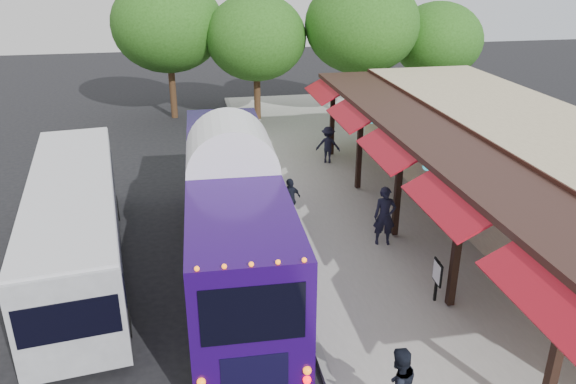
{
  "coord_description": "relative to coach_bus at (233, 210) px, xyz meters",
  "views": [
    {
      "loc": [
        -2.56,
        -11.21,
        8.52
      ],
      "look_at": [
        0.36,
        4.37,
        1.8
      ],
      "focal_mm": 35.0,
      "sensor_mm": 36.0,
      "label": 1
    }
  ],
  "objects": [
    {
      "name": "ground",
      "position": [
        1.45,
        -3.04,
        -1.95
      ],
      "size": [
        90.0,
        90.0,
        0.0
      ],
      "primitive_type": "plane",
      "color": "black",
      "rests_on": "ground"
    },
    {
      "name": "sidewalk",
      "position": [
        6.45,
        0.96,
        -1.88
      ],
      "size": [
        10.0,
        40.0,
        0.15
      ],
      "primitive_type": "cube",
      "color": "#9E9B93",
      "rests_on": "ground"
    },
    {
      "name": "curb",
      "position": [
        1.5,
        0.96,
        -1.88
      ],
      "size": [
        0.2,
        40.0,
        0.16
      ],
      "primitive_type": "cube",
      "color": "gray",
      "rests_on": "ground"
    },
    {
      "name": "station_shelter",
      "position": [
        9.83,
        0.96,
        -0.11
      ],
      "size": [
        8.15,
        20.0,
        3.6
      ],
      "color": "tan",
      "rests_on": "ground"
    },
    {
      "name": "coach_bus",
      "position": [
        0.0,
        0.0,
        0.0
      ],
      "size": [
        2.71,
        11.45,
        3.64
      ],
      "rotation": [
        0.0,
        0.0,
        -0.03
      ],
      "color": "#25075B",
      "rests_on": "ground"
    },
    {
      "name": "city_bus",
      "position": [
        -4.39,
        0.94,
        -0.41
      ],
      "size": [
        3.56,
        10.61,
        2.8
      ],
      "rotation": [
        0.0,
        0.0,
        0.13
      ],
      "color": "gray",
      "rests_on": "ground"
    },
    {
      "name": "ped_a",
      "position": [
        4.7,
        0.55,
        -0.86
      ],
      "size": [
        0.76,
        0.57,
        1.88
      ],
      "primitive_type": "imported",
      "rotation": [
        0.0,
        0.0,
        -0.19
      ],
      "color": "black",
      "rests_on": "sidewalk"
    },
    {
      "name": "ped_c",
      "position": [
        2.14,
        2.66,
        -1.03
      ],
      "size": [
        0.96,
        0.84,
        1.55
      ],
      "primitive_type": "imported",
      "rotation": [
        0.0,
        0.0,
        3.77
      ],
      "color": "black",
      "rests_on": "sidewalk"
    },
    {
      "name": "ped_d",
      "position": [
        4.85,
        8.14,
        -1.0
      ],
      "size": [
        1.17,
        0.88,
        1.6
      ],
      "primitive_type": "imported",
      "rotation": [
        0.0,
        0.0,
        2.83
      ],
      "color": "black",
      "rests_on": "sidewalk"
    },
    {
      "name": "sign_board",
      "position": [
        4.96,
        -2.72,
        -1.01
      ],
      "size": [
        0.09,
        0.53,
        1.17
      ],
      "rotation": [
        0.0,
        0.0,
        -0.06
      ],
      "color": "black",
      "rests_on": "sidewalk"
    },
    {
      "name": "tree_left",
      "position": [
        2.81,
        15.78,
        2.56
      ],
      "size": [
        5.29,
        5.29,
        6.77
      ],
      "color": "#382314",
      "rests_on": "ground"
    },
    {
      "name": "tree_mid",
      "position": [
        8.32,
        14.96,
        3.18
      ],
      "size": [
        6.02,
        6.02,
        7.7
      ],
      "color": "#382314",
      "rests_on": "ground"
    },
    {
      "name": "tree_right",
      "position": [
        12.86,
        15.4,
        2.21
      ],
      "size": [
        4.88,
        4.88,
        6.25
      ],
      "color": "#382314",
      "rests_on": "ground"
    },
    {
      "name": "tree_far",
      "position": [
        -1.72,
        17.41,
        3.13
      ],
      "size": [
        5.95,
        5.95,
        7.62
      ],
      "color": "#382314",
      "rests_on": "ground"
    }
  ]
}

